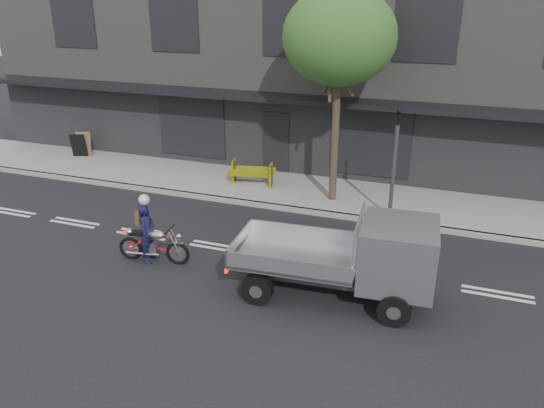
% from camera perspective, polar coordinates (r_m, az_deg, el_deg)
% --- Properties ---
extents(ground, '(80.00, 80.00, 0.00)m').
position_cam_1_polar(ground, '(14.76, -5.86, -4.62)').
color(ground, black).
rests_on(ground, ground).
extents(sidewalk, '(32.00, 3.20, 0.15)m').
position_cam_1_polar(sidewalk, '(18.70, 0.28, 1.72)').
color(sidewalk, gray).
rests_on(sidewalk, ground).
extents(kerb, '(32.00, 0.20, 0.15)m').
position_cam_1_polar(kerb, '(17.31, -1.49, -0.04)').
color(kerb, gray).
rests_on(kerb, ground).
extents(building_main, '(26.00, 10.00, 8.00)m').
position_cam_1_polar(building_main, '(23.98, 5.78, 15.85)').
color(building_main, slate).
rests_on(building_main, ground).
extents(street_tree, '(3.40, 3.40, 6.74)m').
position_cam_1_polar(street_tree, '(16.47, 7.28, 17.35)').
color(street_tree, '#382B21').
rests_on(street_tree, ground).
extents(traffic_light_pole, '(0.12, 0.12, 3.50)m').
position_cam_1_polar(traffic_light_pole, '(16.04, 12.94, 3.56)').
color(traffic_light_pole, '#2D2D30').
rests_on(traffic_light_pole, ground).
extents(motorcycle, '(1.95, 0.57, 1.00)m').
position_cam_1_polar(motorcycle, '(14.06, -12.64, -4.16)').
color(motorcycle, black).
rests_on(motorcycle, ground).
extents(rider, '(0.45, 0.62, 1.59)m').
position_cam_1_polar(rider, '(14.02, -13.26, -3.04)').
color(rider, black).
rests_on(rider, ground).
extents(flatbed_ute, '(4.58, 2.12, 2.07)m').
position_cam_1_polar(flatbed_ute, '(11.94, 11.37, -5.42)').
color(flatbed_ute, black).
rests_on(flatbed_ute, ground).
extents(construction_barrier, '(1.59, 0.86, 0.84)m').
position_cam_1_polar(construction_barrier, '(18.59, -2.38, 3.19)').
color(construction_barrier, yellow).
rests_on(construction_barrier, sidewalk).
extents(sandwich_board, '(0.71, 0.59, 0.97)m').
position_cam_1_polar(sandwich_board, '(23.25, -20.08, 5.94)').
color(sandwich_board, black).
rests_on(sandwich_board, sidewalk).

